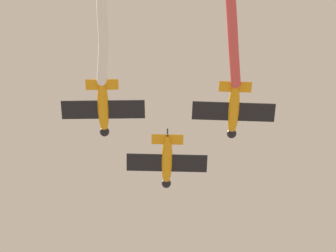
% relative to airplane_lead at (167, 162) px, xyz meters
% --- Properties ---
extents(airplane_lead, '(7.43, 5.67, 1.83)m').
position_rel_airplane_lead_xyz_m(airplane_lead, '(0.00, 0.00, 0.00)').
color(airplane_lead, orange).
extents(airplane_left_wing, '(7.44, 5.66, 1.83)m').
position_rel_airplane_lead_xyz_m(airplane_left_wing, '(-4.01, -6.51, 0.00)').
color(airplane_left_wing, orange).
extents(airplane_right_wing, '(7.42, 5.68, 1.83)m').
position_rel_airplane_lead_xyz_m(airplane_right_wing, '(6.89, -3.31, 0.30)').
color(airplane_right_wing, orange).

